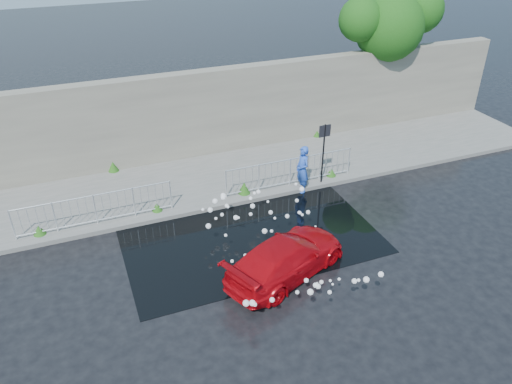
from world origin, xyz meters
TOP-DOWN VIEW (x-y plane):
  - ground at (0.00, 0.00)m, footprint 90.00×90.00m
  - pavement at (0.00, 5.00)m, footprint 30.00×4.00m
  - curb at (0.00, 3.00)m, footprint 30.00×0.25m
  - retaining_wall at (0.00, 7.20)m, footprint 30.00×0.60m
  - puddle at (0.50, 1.00)m, footprint 8.00×5.00m
  - sign_post at (4.20, 3.10)m, footprint 0.45×0.06m
  - tree at (9.60, 7.41)m, footprint 4.99×3.05m
  - railing_left at (-4.00, 3.35)m, footprint 5.05×0.05m
  - railing_right at (3.00, 3.35)m, footprint 5.05×0.05m
  - weeds at (-0.24, 4.51)m, footprint 12.17×3.93m
  - water_spray at (0.70, -0.10)m, footprint 3.70×5.62m
  - red_car at (0.82, -1.10)m, footprint 4.33×3.11m
  - person at (3.33, 3.00)m, footprint 0.46×0.67m

SIDE VIEW (x-z plane):
  - ground at x=0.00m, z-range 0.00..0.00m
  - puddle at x=0.50m, z-range 0.00..0.01m
  - pavement at x=0.00m, z-range 0.00..0.15m
  - curb at x=0.00m, z-range 0.00..0.16m
  - weeds at x=-0.24m, z-range 0.11..0.55m
  - red_car at x=0.82m, z-range 0.00..1.16m
  - railing_left at x=-4.00m, z-range 0.19..1.29m
  - railing_right at x=3.00m, z-range 0.19..1.29m
  - water_spray at x=0.70m, z-range 0.30..1.31m
  - person at x=3.33m, z-range 0.00..1.81m
  - sign_post at x=4.20m, z-range 0.47..2.97m
  - retaining_wall at x=0.00m, z-range 0.15..3.65m
  - tree at x=9.60m, z-range 1.63..7.88m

